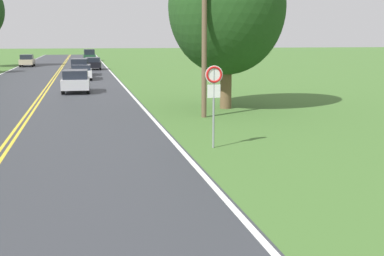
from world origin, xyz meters
The scene contains 9 objects.
traffic_sign centered at (6.90, 16.69, 2.11)m, with size 0.60×0.10×2.78m.
utility_pole_midground centered at (8.18, 23.08, 4.36)m, with size 1.80×0.24×8.41m.
tree_right_cluster centered at (10.04, 25.73, 5.26)m, with size 6.05×6.05×8.76m.
car_silver_hatchback_approaching centered at (2.18, 35.40, 0.83)m, with size 1.93×3.61×1.55m.
car_white_hatchback_mid_near centered at (2.56, 46.47, 0.73)m, with size 1.93×4.20×1.34m.
car_dark_grey_van_mid_far centered at (2.42, 51.51, 0.90)m, with size 1.97×4.94×1.71m.
car_black_hatchback_receding centered at (3.93, 61.01, 0.78)m, with size 2.09×3.64×1.46m.
car_champagne_sedan_distant centered at (-4.56, 69.58, 0.82)m, with size 1.75×4.02×1.60m.
car_dark_green_van_horizon centered at (3.85, 85.19, 1.00)m, with size 2.09×4.46×1.95m.
Camera 1 is at (2.67, 1.31, 3.64)m, focal length 45.00 mm.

